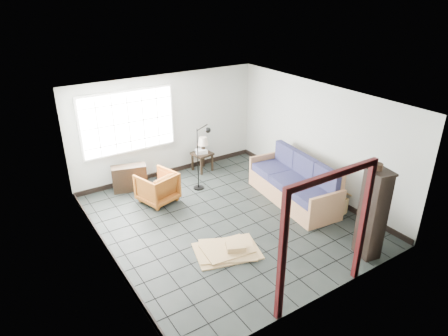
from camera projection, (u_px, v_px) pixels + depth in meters
ground at (227, 219)px, 8.49m from camera, size 5.50×5.50×0.00m
room_shell at (226, 146)px, 7.80m from camera, size 5.02×5.52×2.61m
window_panel at (128, 122)px, 9.37m from camera, size 2.32×0.08×1.52m
doorway_trim at (328, 222)px, 5.85m from camera, size 1.80×0.08×2.20m
futon_sofa at (296, 185)px, 9.10m from camera, size 1.15×2.48×1.06m
armchair at (157, 186)px, 9.04m from camera, size 0.93×0.90×0.78m
side_table at (202, 156)px, 10.53m from camera, size 0.53×0.53×0.51m
table_lamp at (203, 142)px, 10.40m from camera, size 0.29×0.29×0.43m
projector at (201, 151)px, 10.45m from camera, size 0.33×0.29×0.10m
floor_lamp at (203, 155)px, 9.41m from camera, size 0.44×0.37×1.64m
console_shelf at (130, 178)px, 9.58m from camera, size 0.86×0.51×0.63m
tall_shelf at (373, 214)px, 7.04m from camera, size 0.45×0.53×1.71m
pot at (378, 167)px, 6.69m from camera, size 0.20×0.20×0.11m
open_box at (333, 207)px, 8.62m from camera, size 0.92×0.57×0.49m
cardboard_pile at (228, 250)px, 7.45m from camera, size 1.37×1.15×0.17m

